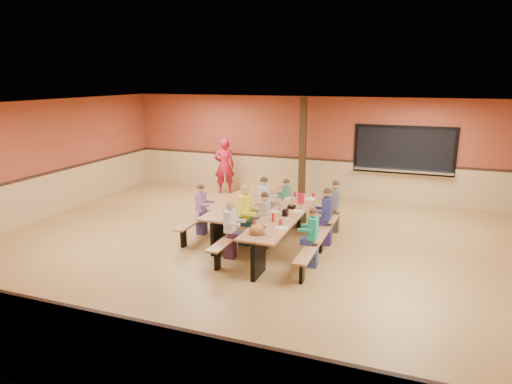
% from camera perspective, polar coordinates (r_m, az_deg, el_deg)
% --- Properties ---
extents(ground, '(12.00, 12.00, 0.00)m').
position_cam_1_polar(ground, '(9.70, 0.12, -7.31)').
color(ground, olive).
rests_on(ground, ground).
extents(room_envelope, '(12.04, 10.04, 3.02)m').
position_cam_1_polar(room_envelope, '(9.46, 0.13, -3.42)').
color(room_envelope, '#96402B').
rests_on(room_envelope, ground).
extents(kitchen_pass_through, '(2.78, 0.28, 1.38)m').
position_cam_1_polar(kitchen_pass_through, '(13.59, 17.99, 4.76)').
color(kitchen_pass_through, black).
rests_on(kitchen_pass_through, ground).
extents(structural_post, '(0.18, 0.18, 3.00)m').
position_cam_1_polar(structural_post, '(13.44, 5.85, 5.33)').
color(structural_post, black).
rests_on(structural_post, ground).
extents(cafeteria_table_main, '(1.91, 3.70, 0.74)m').
position_cam_1_polar(cafeteria_table_main, '(9.72, 3.44, -3.99)').
color(cafeteria_table_main, '#A76B42').
rests_on(cafeteria_table_main, ground).
extents(cafeteria_table_second, '(1.91, 3.70, 0.74)m').
position_cam_1_polar(cafeteria_table_second, '(10.86, -1.31, -2.01)').
color(cafeteria_table_second, '#A76B42').
rests_on(cafeteria_table_second, ground).
extents(seated_child_white_left, '(0.35, 0.29, 1.17)m').
position_cam_1_polar(seated_child_white_left, '(9.13, -3.27, -4.81)').
color(seated_child_white_left, white).
rests_on(seated_child_white_left, ground).
extents(seated_adult_yellow, '(0.42, 0.34, 1.32)m').
position_cam_1_polar(seated_adult_yellow, '(9.83, -1.36, -2.94)').
color(seated_adult_yellow, '#F7FF2B').
rests_on(seated_adult_yellow, ground).
extents(seated_child_grey_left, '(0.38, 0.31, 1.24)m').
position_cam_1_polar(seated_child_grey_left, '(10.93, 0.99, -1.39)').
color(seated_child_grey_left, silver).
rests_on(seated_child_grey_left, ground).
extents(seated_child_teal_right, '(0.34, 0.28, 1.15)m').
position_cam_1_polar(seated_child_teal_right, '(8.78, 7.11, -5.74)').
color(seated_child_teal_right, '#189E78').
rests_on(seated_child_teal_right, ground).
extents(seated_child_navy_right, '(0.39, 0.32, 1.24)m').
position_cam_1_polar(seated_child_navy_right, '(9.96, 8.84, -3.11)').
color(seated_child_navy_right, navy).
rests_on(seated_child_navy_right, ground).
extents(seated_child_char_right, '(0.37, 0.30, 1.21)m').
position_cam_1_polar(seated_child_char_right, '(10.83, 9.83, -1.82)').
color(seated_child_char_right, '#565B62').
rests_on(seated_child_char_right, ground).
extents(seated_child_purple_sec, '(0.35, 0.29, 1.17)m').
position_cam_1_polar(seated_child_purple_sec, '(10.57, -6.86, -2.24)').
color(seated_child_purple_sec, '#965D97').
rests_on(seated_child_purple_sec, ground).
extents(seated_child_green_sec, '(0.34, 0.28, 1.15)m').
position_cam_1_polar(seated_child_green_sec, '(11.12, 3.77, -1.36)').
color(seated_child_green_sec, '#397756').
rests_on(seated_child_green_sec, ground).
extents(seated_child_tan_sec, '(0.37, 0.30, 1.20)m').
position_cam_1_polar(seated_child_tan_sec, '(9.68, 1.09, -3.57)').
color(seated_child_tan_sec, tan).
rests_on(seated_child_tan_sec, ground).
extents(standing_woman, '(0.75, 0.66, 1.72)m').
position_cam_1_polar(standing_woman, '(14.27, -3.97, 3.28)').
color(standing_woman, '#AF142A').
rests_on(standing_woman, ground).
extents(punch_pitcher, '(0.16, 0.16, 0.22)m').
position_cam_1_polar(punch_pitcher, '(10.50, 5.61, -0.79)').
color(punch_pitcher, '#B11729').
rests_on(punch_pitcher, cafeteria_table_main).
extents(chip_bowl, '(0.32, 0.32, 0.15)m').
position_cam_1_polar(chip_bowl, '(8.45, 0.18, -4.72)').
color(chip_bowl, orange).
rests_on(chip_bowl, cafeteria_table_main).
extents(napkin_dispenser, '(0.10, 0.14, 0.13)m').
position_cam_1_polar(napkin_dispenser, '(9.53, 3.68, -2.60)').
color(napkin_dispenser, black).
rests_on(napkin_dispenser, cafeteria_table_main).
extents(condiment_mustard, '(0.06, 0.06, 0.17)m').
position_cam_1_polar(condiment_mustard, '(9.20, 2.17, -3.07)').
color(condiment_mustard, yellow).
rests_on(condiment_mustard, cafeteria_table_main).
extents(condiment_ketchup, '(0.06, 0.06, 0.17)m').
position_cam_1_polar(condiment_ketchup, '(9.13, 2.14, -3.21)').
color(condiment_ketchup, '#B2140F').
rests_on(condiment_ketchup, cafeteria_table_main).
extents(table_paddle, '(0.16, 0.16, 0.56)m').
position_cam_1_polar(table_paddle, '(10.06, 4.49, -1.29)').
color(table_paddle, black).
rests_on(table_paddle, cafeteria_table_main).
extents(place_settings, '(0.65, 3.30, 0.11)m').
position_cam_1_polar(place_settings, '(9.64, 3.46, -2.47)').
color(place_settings, beige).
rests_on(place_settings, cafeteria_table_main).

